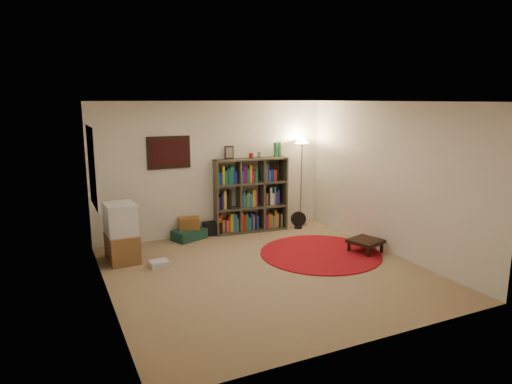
{
  "coord_description": "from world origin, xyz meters",
  "views": [
    {
      "loc": [
        -2.89,
        -5.75,
        2.53
      ],
      "look_at": [
        0.1,
        0.6,
        1.1
      ],
      "focal_mm": 32.0,
      "sensor_mm": 36.0,
      "label": 1
    }
  ],
  "objects_px": {
    "suitcase": "(189,234)",
    "side_table": "(366,242)",
    "bookshelf": "(249,196)",
    "floor_lamp": "(302,155)",
    "floor_fan": "(298,220)",
    "tv_stand": "(122,234)"
  },
  "relations": [
    {
      "from": "floor_fan",
      "to": "suitcase",
      "type": "xyz_separation_m",
      "value": [
        -2.18,
        0.23,
        -0.08
      ]
    },
    {
      "from": "floor_lamp",
      "to": "suitcase",
      "type": "bearing_deg",
      "value": 179.51
    },
    {
      "from": "bookshelf",
      "to": "side_table",
      "type": "bearing_deg",
      "value": -53.38
    },
    {
      "from": "bookshelf",
      "to": "floor_lamp",
      "type": "xyz_separation_m",
      "value": [
        1.12,
        -0.08,
        0.75
      ]
    },
    {
      "from": "suitcase",
      "to": "floor_fan",
      "type": "bearing_deg",
      "value": -27.34
    },
    {
      "from": "side_table",
      "to": "floor_lamp",
      "type": "bearing_deg",
      "value": 93.32
    },
    {
      "from": "bookshelf",
      "to": "suitcase",
      "type": "distance_m",
      "value": 1.37
    },
    {
      "from": "floor_fan",
      "to": "tv_stand",
      "type": "distance_m",
      "value": 3.51
    },
    {
      "from": "tv_stand",
      "to": "bookshelf",
      "type": "bearing_deg",
      "value": 12.57
    },
    {
      "from": "bookshelf",
      "to": "tv_stand",
      "type": "xyz_separation_m",
      "value": [
        -2.53,
        -0.71,
        -0.24
      ]
    },
    {
      "from": "bookshelf",
      "to": "tv_stand",
      "type": "distance_m",
      "value": 2.63
    },
    {
      "from": "suitcase",
      "to": "bookshelf",
      "type": "bearing_deg",
      "value": -18.48
    },
    {
      "from": "suitcase",
      "to": "side_table",
      "type": "distance_m",
      "value": 3.15
    },
    {
      "from": "suitcase",
      "to": "side_table",
      "type": "bearing_deg",
      "value": -59.78
    },
    {
      "from": "floor_lamp",
      "to": "floor_fan",
      "type": "height_order",
      "value": "floor_lamp"
    },
    {
      "from": "side_table",
      "to": "suitcase",
      "type": "bearing_deg",
      "value": 141.57
    },
    {
      "from": "tv_stand",
      "to": "side_table",
      "type": "distance_m",
      "value": 3.99
    },
    {
      "from": "side_table",
      "to": "floor_fan",
      "type": "bearing_deg",
      "value": 99.4
    },
    {
      "from": "bookshelf",
      "to": "suitcase",
      "type": "height_order",
      "value": "bookshelf"
    },
    {
      "from": "tv_stand",
      "to": "suitcase",
      "type": "height_order",
      "value": "tv_stand"
    },
    {
      "from": "bookshelf",
      "to": "suitcase",
      "type": "bearing_deg",
      "value": -171.92
    },
    {
      "from": "bookshelf",
      "to": "side_table",
      "type": "relative_size",
      "value": 2.85
    }
  ]
}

